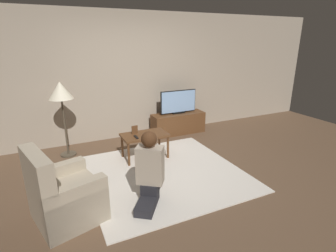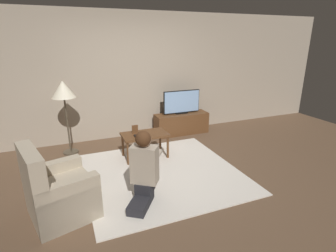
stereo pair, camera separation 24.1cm
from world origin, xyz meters
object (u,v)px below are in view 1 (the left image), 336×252
(coffee_table, at_px, (145,137))
(person_kneeling, at_px, (150,168))
(floor_lamp, at_px, (61,94))
(armchair, at_px, (64,197))
(tv, at_px, (178,102))

(coffee_table, relative_size, person_kneeling, 0.84)
(coffee_table, xyz_separation_m, floor_lamp, (-1.25, 0.73, 0.75))
(floor_lamp, xyz_separation_m, person_kneeling, (0.84, -2.00, -0.66))
(armchair, height_order, person_kneeling, person_kneeling)
(floor_lamp, bearing_deg, tv, 4.90)
(person_kneeling, bearing_deg, floor_lamp, -31.95)
(tv, bearing_deg, person_kneeling, -125.15)
(coffee_table, relative_size, armchair, 0.87)
(floor_lamp, xyz_separation_m, armchair, (-0.20, -1.92, -0.84))
(person_kneeling, bearing_deg, coffee_table, -72.42)
(person_kneeling, bearing_deg, armchair, 31.00)
(tv, distance_m, floor_lamp, 2.44)
(armchair, xyz_separation_m, person_kneeling, (1.04, -0.08, 0.18))
(floor_lamp, bearing_deg, coffee_table, -30.32)
(coffee_table, relative_size, floor_lamp, 0.59)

